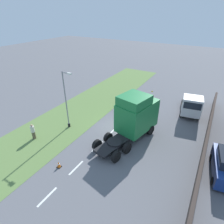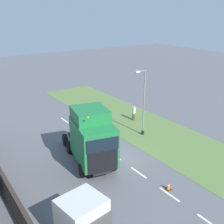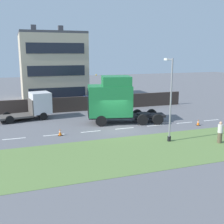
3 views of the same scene
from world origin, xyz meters
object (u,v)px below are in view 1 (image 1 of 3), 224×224
at_px(lorry_cab, 135,116).
at_px(traffic_cone_lead, 59,164).
at_px(pedestrian, 33,132).
at_px(flatbed_truck, 191,106).
at_px(traffic_cone_trailing, 133,106).
at_px(lamp_post, 67,103).

relative_size(lorry_cab, traffic_cone_lead, 13.50).
relative_size(lorry_cab, pedestrian, 4.62).
distance_m(flatbed_truck, traffic_cone_lead, 16.43).
distance_m(flatbed_truck, traffic_cone_trailing, 7.21).
distance_m(lorry_cab, pedestrian, 10.43).
xyz_separation_m(flatbed_truck, pedestrian, (-12.99, -12.62, -0.62)).
bearing_deg(lamp_post, pedestrian, -116.75).
height_order(flatbed_truck, traffic_cone_trailing, flatbed_truck).
distance_m(lamp_post, traffic_cone_lead, 6.71).
distance_m(lorry_cab, flatbed_truck, 8.25).
bearing_deg(pedestrian, lorry_cab, 33.33).
height_order(lorry_cab, traffic_cone_lead, lorry_cab).
height_order(flatbed_truck, lamp_post, lamp_post).
bearing_deg(traffic_cone_trailing, flatbed_truck, 10.85).
height_order(pedestrian, traffic_cone_lead, pedestrian).
bearing_deg(lorry_cab, traffic_cone_trailing, 127.73).
xyz_separation_m(lamp_post, pedestrian, (-1.74, -3.45, -2.21)).
distance_m(flatbed_truck, lamp_post, 14.60).
height_order(lorry_cab, traffic_cone_trailing, lorry_cab).
height_order(lamp_post, traffic_cone_lead, lamp_post).
bearing_deg(traffic_cone_lead, traffic_cone_trailing, 85.72).
relative_size(lorry_cab, lamp_post, 1.22).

